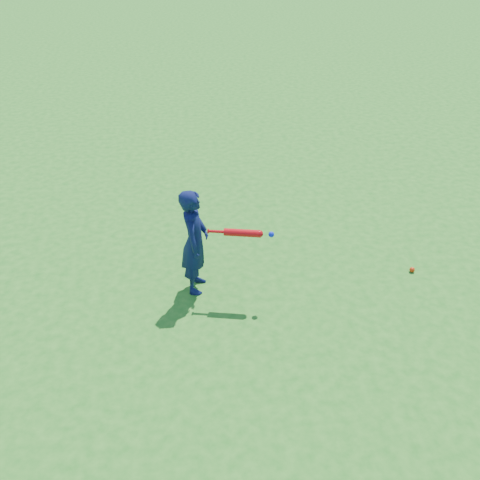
{
  "coord_description": "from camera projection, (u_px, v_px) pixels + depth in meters",
  "views": [
    {
      "loc": [
        0.31,
        -4.39,
        3.79
      ],
      "look_at": [
        0.79,
        0.46,
        0.68
      ],
      "focal_mm": 40.0,
      "sensor_mm": 36.0,
      "label": 1
    }
  ],
  "objects": [
    {
      "name": "ground_ball_red",
      "position": [
        412.0,
        270.0,
        6.42
      ],
      "size": [
        0.06,
        0.06,
        0.06
      ],
      "primitive_type": "sphere",
      "color": "red",
      "rests_on": "ground"
    },
    {
      "name": "bat_swing",
      "position": [
        245.0,
        233.0,
        5.67
      ],
      "size": [
        0.71,
        0.19,
        0.08
      ],
      "rotation": [
        0.0,
        0.0,
        -0.2
      ],
      "color": "red",
      "rests_on": "ground"
    },
    {
      "name": "ground",
      "position": [
        171.0,
        320.0,
        5.7
      ],
      "size": [
        80.0,
        80.0,
        0.0
      ],
      "primitive_type": "plane",
      "color": "#22751B",
      "rests_on": "ground"
    },
    {
      "name": "child",
      "position": [
        195.0,
        242.0,
        5.85
      ],
      "size": [
        0.37,
        0.5,
        1.25
      ],
      "primitive_type": "imported",
      "rotation": [
        0.0,
        0.0,
        1.4
      ],
      "color": "#0E1541",
      "rests_on": "ground"
    }
  ]
}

